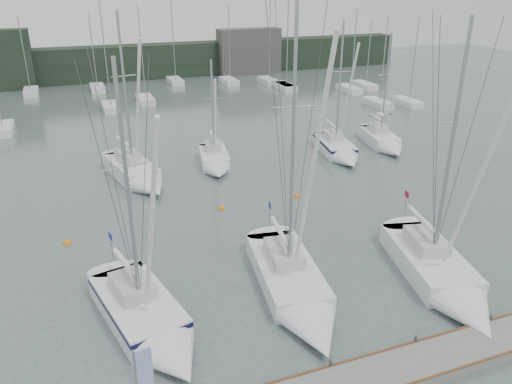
% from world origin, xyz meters
% --- Properties ---
extents(ground, '(160.00, 160.00, 0.00)m').
position_xyz_m(ground, '(0.00, 0.00, 0.00)').
color(ground, '#4C5C59').
rests_on(ground, ground).
extents(dock, '(24.00, 2.00, 0.40)m').
position_xyz_m(dock, '(0.00, -5.00, 0.20)').
color(dock, slate).
rests_on(dock, ground).
extents(far_treeline, '(90.00, 4.00, 5.00)m').
position_xyz_m(far_treeline, '(0.00, 62.00, 2.50)').
color(far_treeline, black).
rests_on(far_treeline, ground).
extents(far_building_right, '(10.00, 3.00, 7.00)m').
position_xyz_m(far_building_right, '(18.00, 60.00, 3.50)').
color(far_building_right, '#464240').
rests_on(far_building_right, ground).
extents(mast_forest, '(59.64, 27.75, 14.65)m').
position_xyz_m(mast_forest, '(0.87, 43.69, 0.48)').
color(mast_forest, silver).
rests_on(mast_forest, ground).
extents(sailboat_near_left, '(4.48, 8.72, 12.71)m').
position_xyz_m(sailboat_near_left, '(-8.14, 0.68, 0.56)').
color(sailboat_near_left, silver).
rests_on(sailboat_near_left, ground).
extents(sailboat_near_center, '(4.19, 10.20, 15.65)m').
position_xyz_m(sailboat_near_center, '(-1.25, 0.48, 0.50)').
color(sailboat_near_center, silver).
rests_on(sailboat_near_center, ground).
extents(sailboat_near_right, '(5.04, 9.97, 13.92)m').
position_xyz_m(sailboat_near_right, '(6.05, -1.08, 0.54)').
color(sailboat_near_right, silver).
rests_on(sailboat_near_right, ground).
extents(sailboat_mid_b, '(4.35, 8.93, 13.14)m').
position_xyz_m(sailboat_mid_b, '(-5.94, 18.66, 0.59)').
color(sailboat_mid_b, silver).
rests_on(sailboat_mid_b, ground).
extents(sailboat_mid_c, '(3.32, 6.63, 9.27)m').
position_xyz_m(sailboat_mid_c, '(0.34, 19.62, 0.51)').
color(sailboat_mid_c, silver).
rests_on(sailboat_mid_c, ground).
extents(sailboat_mid_d, '(3.75, 8.10, 11.98)m').
position_xyz_m(sailboat_mid_d, '(11.23, 18.64, 0.55)').
color(sailboat_mid_d, silver).
rests_on(sailboat_mid_d, ground).
extents(sailboat_mid_e, '(3.78, 7.64, 10.78)m').
position_xyz_m(sailboat_mid_e, '(16.27, 19.28, 0.52)').
color(sailboat_mid_e, silver).
rests_on(sailboat_mid_e, ground).
extents(buoy_a, '(0.48, 0.48, 0.48)m').
position_xyz_m(buoy_a, '(-1.46, 12.10, 0.00)').
color(buoy_a, orange).
rests_on(buoy_a, ground).
extents(buoy_b, '(0.48, 0.48, 0.48)m').
position_xyz_m(buoy_b, '(4.17, 12.08, 0.00)').
color(buoy_b, orange).
rests_on(buoy_b, ground).
extents(buoy_c, '(0.53, 0.53, 0.53)m').
position_xyz_m(buoy_c, '(-11.37, 10.74, 0.00)').
color(buoy_c, orange).
rests_on(buoy_c, ground).
extents(seagull, '(1.04, 0.46, 0.21)m').
position_xyz_m(seagull, '(2.48, 0.72, 8.88)').
color(seagull, silver).
rests_on(seagull, ground).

